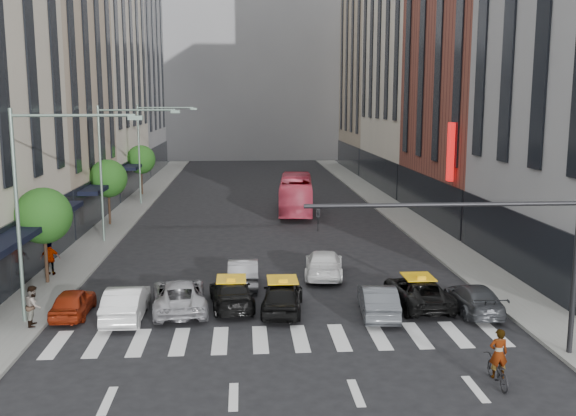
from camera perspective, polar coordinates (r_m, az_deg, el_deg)
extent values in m
plane|color=black|center=(24.89, -0.03, -12.78)|extent=(160.00, 160.00, 0.00)
cube|color=slate|center=(54.69, -14.40, -0.67)|extent=(3.00, 96.00, 0.15)
cube|color=slate|center=(55.37, 9.71, -0.39)|extent=(3.00, 96.00, 0.15)
cube|color=tan|center=(53.31, -21.28, 11.61)|extent=(8.00, 16.00, 24.00)
cube|color=beige|center=(71.19, -17.18, 15.98)|extent=(8.00, 20.00, 36.00)
cube|color=gray|center=(89.48, -14.30, 12.76)|extent=(8.00, 18.00, 30.00)
cube|color=brown|center=(53.45, 16.78, 12.92)|extent=(8.00, 18.00, 26.00)
cube|color=tan|center=(90.04, 8.07, 12.29)|extent=(8.00, 18.00, 28.00)
cube|color=gray|center=(108.33, -3.28, 14.00)|extent=(30.00, 10.00, 36.00)
cylinder|color=black|center=(35.36, -20.73, -3.73)|extent=(0.18, 0.18, 3.15)
sphere|color=#154C16|center=(34.99, -20.91, -0.64)|extent=(2.88, 2.88, 2.88)
cylinder|color=black|center=(50.61, -15.61, 0.37)|extent=(0.18, 0.18, 3.15)
sphere|color=#154C16|center=(50.35, -15.71, 2.54)|extent=(2.88, 2.88, 2.88)
cylinder|color=black|center=(66.22, -12.88, 2.56)|extent=(0.18, 0.18, 3.15)
sphere|color=#154C16|center=(66.02, -12.94, 4.22)|extent=(2.88, 2.88, 2.88)
cylinder|color=gray|center=(28.96, -22.90, -0.77)|extent=(0.16, 0.16, 9.00)
cylinder|color=gray|center=(27.85, -18.54, 7.81)|extent=(5.00, 0.12, 0.12)
cube|color=gray|center=(27.34, -13.41, 7.80)|extent=(0.60, 0.25, 0.18)
cylinder|color=gray|center=(44.25, -16.29, 2.90)|extent=(0.16, 0.16, 9.00)
cylinder|color=gray|center=(43.53, -13.30, 8.47)|extent=(5.00, 0.12, 0.12)
cube|color=gray|center=(43.20, -9.98, 8.44)|extent=(0.60, 0.25, 0.18)
cylinder|color=gray|center=(59.91, -13.09, 4.66)|extent=(0.16, 0.16, 9.00)
cylinder|color=gray|center=(59.38, -10.84, 8.75)|extent=(5.00, 0.12, 0.12)
cube|color=gray|center=(59.14, -8.40, 8.72)|extent=(0.60, 0.25, 0.18)
cylinder|color=black|center=(25.90, 24.12, -5.74)|extent=(0.20, 0.20, 6.00)
cylinder|color=black|center=(23.38, 13.72, 0.28)|extent=(10.00, 0.16, 0.16)
imported|color=black|center=(22.51, 2.69, -1.10)|extent=(0.13, 0.16, 0.80)
cube|color=red|center=(45.39, 14.26, 4.86)|extent=(0.30, 0.70, 4.00)
imported|color=maroon|center=(30.25, -18.57, -7.95)|extent=(1.49, 3.67, 1.25)
imported|color=silver|center=(29.17, -14.20, -8.15)|extent=(1.61, 4.50, 1.48)
imported|color=#A8A8AD|center=(29.84, -9.63, -7.65)|extent=(2.95, 5.36, 1.42)
imported|color=black|center=(29.98, -5.04, -7.55)|extent=(2.34, 4.76, 1.33)
imported|color=black|center=(29.15, -0.50, -7.84)|extent=(2.28, 4.57, 1.50)
imported|color=#43464B|center=(29.00, 7.99, -8.11)|extent=(1.88, 4.42, 1.42)
imported|color=black|center=(30.65, 11.45, -7.29)|extent=(2.53, 5.05, 1.37)
imported|color=#36383D|center=(30.37, 16.19, -7.73)|extent=(1.86, 4.43, 1.28)
imported|color=#959499|center=(33.34, -4.02, -5.69)|extent=(1.52, 4.35, 1.43)
imported|color=white|center=(34.98, 3.20, -4.96)|extent=(2.62, 5.13, 1.43)
imported|color=#D93F59|center=(54.91, 0.72, 1.24)|extent=(3.61, 11.42, 3.13)
imported|color=black|center=(23.27, 18.12, -13.59)|extent=(0.72, 1.89, 0.98)
imported|color=gray|center=(22.79, 18.30, -10.47)|extent=(0.64, 0.43, 1.71)
imported|color=gray|center=(29.05, -21.68, -8.06)|extent=(0.76, 0.92, 1.71)
imported|color=gray|center=(36.92, -20.36, -4.24)|extent=(1.07, 0.45, 1.81)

